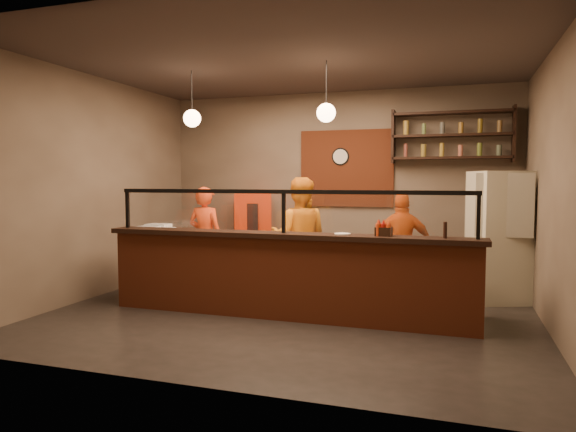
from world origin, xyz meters
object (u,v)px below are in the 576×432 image
(wall_clock, at_px, (341,157))
(cook_left, at_px, (205,238))
(pizza_dough, at_px, (273,240))
(cook_mid, at_px, (299,237))
(cook_right, at_px, (402,245))
(pepper_mill, at_px, (445,230))
(condiment_caddy, at_px, (384,231))
(fridge, at_px, (501,237))
(red_cooler, at_px, (252,235))

(wall_clock, bearing_deg, cook_left, -141.31)
(pizza_dough, bearing_deg, cook_mid, 80.58)
(cook_left, bearing_deg, pizza_dough, 154.46)
(cook_right, bearing_deg, pepper_mill, 99.70)
(cook_mid, relative_size, pizza_dough, 3.38)
(condiment_caddy, bearing_deg, pizza_dough, 164.64)
(fridge, xyz_separation_m, condiment_caddy, (-1.40, -1.79, 0.20))
(cook_right, xyz_separation_m, fridge, (1.34, 0.14, 0.15))
(red_cooler, height_order, pizza_dough, red_cooler)
(cook_right, bearing_deg, cook_left, -2.72)
(wall_clock, xyz_separation_m, cook_right, (1.16, -1.07, -1.34))
(fridge, bearing_deg, condiment_caddy, -148.72)
(cook_mid, bearing_deg, condiment_caddy, 128.79)
(wall_clock, relative_size, condiment_caddy, 1.66)
(cook_mid, height_order, pizza_dough, cook_mid)
(fridge, bearing_deg, wall_clock, 138.76)
(cook_right, bearing_deg, pizza_dough, 28.37)
(wall_clock, xyz_separation_m, red_cooler, (-1.50, -0.31, -1.37))
(fridge, height_order, red_cooler, fridge)
(wall_clock, height_order, fridge, wall_clock)
(cook_right, height_order, pepper_mill, cook_right)
(cook_left, xyz_separation_m, cook_mid, (1.56, -0.08, 0.07))
(condiment_caddy, bearing_deg, cook_mid, 139.24)
(cook_mid, height_order, red_cooler, cook_mid)
(fridge, bearing_deg, cook_left, 166.20)
(wall_clock, distance_m, red_cooler, 2.05)
(cook_right, height_order, pizza_dough, cook_right)
(fridge, relative_size, red_cooler, 1.24)
(fridge, relative_size, pizza_dough, 3.54)
(pepper_mill, bearing_deg, cook_left, 160.07)
(cook_left, distance_m, fridge, 4.36)
(wall_clock, relative_size, cook_mid, 0.17)
(cook_right, xyz_separation_m, pepper_mill, (0.62, -1.70, 0.39))
(cook_left, xyz_separation_m, pizza_dough, (1.43, -0.85, 0.11))
(condiment_caddy, bearing_deg, fridge, 52.07)
(wall_clock, distance_m, cook_mid, 1.99)
(cook_mid, bearing_deg, pepper_mill, 138.62)
(cook_mid, xyz_separation_m, cook_right, (1.43, 0.47, -0.11))
(wall_clock, xyz_separation_m, pepper_mill, (1.78, -2.77, -0.95))
(cook_left, relative_size, pepper_mill, 8.76)
(cook_right, distance_m, red_cooler, 2.77)
(wall_clock, relative_size, red_cooler, 0.20)
(wall_clock, bearing_deg, pepper_mill, -57.30)
(cook_right, bearing_deg, cook_mid, 8.09)
(cook_left, xyz_separation_m, pepper_mill, (3.61, -1.31, 0.35))
(cook_mid, bearing_deg, cook_right, -172.11)
(cook_mid, distance_m, condiment_caddy, 1.83)
(cook_mid, bearing_deg, pizza_dough, 70.14)
(cook_right, relative_size, condiment_caddy, 8.36)
(cook_left, xyz_separation_m, red_cooler, (0.33, 1.15, -0.07))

